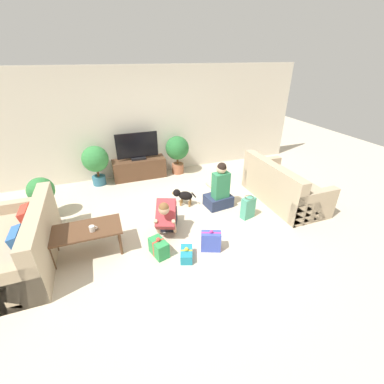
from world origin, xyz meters
name	(u,v)px	position (x,y,z in m)	size (l,w,h in m)	color
ground_plane	(176,226)	(0.00, 0.00, 0.00)	(16.00, 16.00, 0.00)	beige
wall_back	(143,123)	(0.00, 2.63, 1.30)	(8.40, 0.06, 2.60)	beige
sofa_left	(22,246)	(-2.39, -0.12, 0.31)	(0.92, 1.85, 0.88)	tan
sofa_right	(282,187)	(2.39, 0.13, 0.31)	(0.92, 1.85, 0.88)	tan
coffee_table	(85,232)	(-1.51, -0.20, 0.40)	(1.09, 0.56, 0.45)	brown
tv_console	(139,168)	(-0.24, 2.34, 0.25)	(1.29, 0.43, 0.50)	brown
tv	(137,148)	(-0.24, 2.34, 0.79)	(1.01, 0.20, 0.66)	black
potted_plant_back_left	(96,161)	(-1.24, 2.29, 0.61)	(0.60, 0.60, 0.95)	#336B84
potted_plant_back_right	(177,150)	(0.75, 2.29, 0.63)	(0.60, 0.60, 0.98)	#A36042
potted_plant_corner_left	(42,195)	(-2.24, 1.16, 0.48)	(0.48, 0.48, 0.82)	#4C4C51
person_kneeling	(167,216)	(-0.19, -0.10, 0.33)	(0.57, 0.82, 0.76)	#23232D
person_sitting	(219,191)	(1.04, 0.37, 0.36)	(0.56, 0.52, 0.98)	#283351
dog	(183,195)	(0.36, 0.68, 0.22)	(0.44, 0.32, 0.34)	black
gift_box_a	(211,241)	(0.34, -0.80, 0.17)	(0.35, 0.27, 0.39)	#3D51BC
gift_box_b	(159,248)	(-0.47, -0.63, 0.14)	(0.28, 0.38, 0.33)	#2D934C
gift_box_c	(187,254)	(-0.09, -0.86, 0.08)	(0.28, 0.36, 0.21)	teal
gift_bag_a	(248,208)	(1.38, -0.19, 0.22)	(0.29, 0.20, 0.45)	#4CA384
mug	(92,228)	(-1.39, -0.28, 0.49)	(0.12, 0.08, 0.09)	silver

